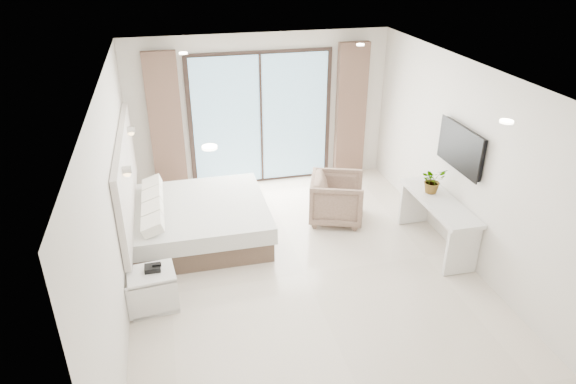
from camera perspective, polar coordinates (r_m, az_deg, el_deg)
The scene contains 8 objects.
ground at distance 7.09m, azimuth 1.93°, elevation -9.11°, with size 6.20×6.20×0.00m, color beige.
room_shell at distance 7.05m, azimuth -1.35°, elevation 5.35°, with size 4.62×6.22×2.72m.
bed at distance 7.85m, azimuth -9.90°, elevation -3.15°, with size 1.99×1.89×0.69m.
nightstand at distance 6.61m, azimuth -14.77°, elevation -10.43°, with size 0.60×0.51×0.51m.
phone at distance 6.47m, azimuth -14.81°, elevation -8.18°, with size 0.19×0.15×0.06m, color black.
console_desk at distance 7.70m, azimuth 16.33°, elevation -2.24°, with size 0.50×1.59×0.77m.
plant at distance 7.74m, azimuth 15.76°, elevation 0.99°, with size 0.35×0.38×0.30m, color #33662D.
armchair at distance 8.20m, azimuth 5.47°, elevation -0.49°, with size 0.81×0.76×0.84m, color #8D6E5C.
Camera 1 is at (-1.57, -5.53, 4.15)m, focal length 32.00 mm.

